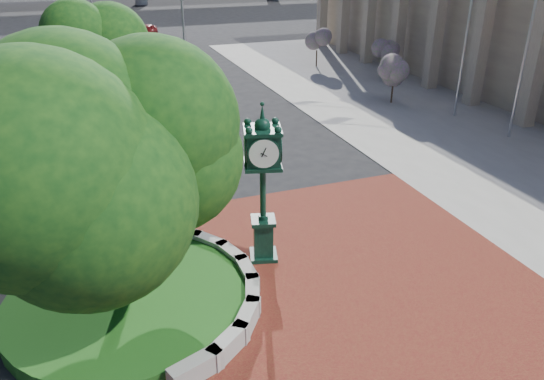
# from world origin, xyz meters

# --- Properties ---
(ground) EXTENTS (200.00, 200.00, 0.00)m
(ground) POSITION_xyz_m (0.00, 0.00, 0.00)
(ground) COLOR black
(ground) RESTS_ON ground
(plaza) EXTENTS (12.00, 12.00, 0.04)m
(plaza) POSITION_xyz_m (0.00, -1.00, 0.02)
(plaza) COLOR maroon
(plaza) RESTS_ON ground
(sidewalk) EXTENTS (20.00, 50.00, 0.04)m
(sidewalk) POSITION_xyz_m (16.00, 10.00, 0.02)
(sidewalk) COLOR #9E9B93
(sidewalk) RESTS_ON ground
(planter_wall) EXTENTS (2.96, 6.77, 0.54)m
(planter_wall) POSITION_xyz_m (-2.71, -0.00, 0.27)
(planter_wall) COLOR #9E9B93
(planter_wall) RESTS_ON ground
(grass_bed) EXTENTS (6.10, 6.10, 0.40)m
(grass_bed) POSITION_xyz_m (-5.00, 0.00, 0.20)
(grass_bed) COLOR #1B4B15
(grass_bed) RESTS_ON ground
(tree_planter) EXTENTS (5.20, 5.20, 6.33)m
(tree_planter) POSITION_xyz_m (-5.00, 0.00, 3.72)
(tree_planter) COLOR #38281C
(tree_planter) RESTS_ON ground
(tree_street) EXTENTS (4.40, 4.40, 5.45)m
(tree_street) POSITION_xyz_m (-4.00, 18.00, 3.24)
(tree_street) COLOR #38281C
(tree_street) RESTS_ON ground
(post_clock) EXTENTS (1.16, 1.16, 4.69)m
(post_clock) POSITION_xyz_m (-0.95, 1.01, 2.58)
(post_clock) COLOR black
(post_clock) RESTS_ON ground
(parked_car) EXTENTS (3.00, 4.30, 1.36)m
(parked_car) POSITION_xyz_m (1.35, 40.49, 0.68)
(parked_car) COLOR #620E0F
(parked_car) RESTS_ON ground
(flagpole_a) EXTENTS (1.66, 0.56, 10.90)m
(flagpole_a) POSITION_xyz_m (13.56, 6.88, 5.59)
(flagpole_a) COLOR silver
(flagpole_a) RESTS_ON ground
(flagpole_b) EXTENTS (1.68, 0.19, 10.72)m
(flagpole_b) POSITION_xyz_m (13.28, 10.58, 5.49)
(flagpole_b) COLOR silver
(flagpole_b) RESTS_ON ground
(street_lamp_near) EXTENTS (1.82, 0.33, 8.11)m
(street_lamp_near) POSITION_xyz_m (1.65, 22.76, 4.75)
(street_lamp_near) COLOR slate
(street_lamp_near) RESTS_ON ground
(shrub_near) EXTENTS (1.20, 1.20, 2.20)m
(shrub_near) POSITION_xyz_m (11.43, 13.86, 1.59)
(shrub_near) COLOR #38281C
(shrub_near) RESTS_ON ground
(shrub_mid) EXTENTS (1.20, 1.20, 2.20)m
(shrub_mid) POSITION_xyz_m (13.93, 18.57, 1.59)
(shrub_mid) COLOR #38281C
(shrub_mid) RESTS_ON ground
(shrub_far) EXTENTS (1.20, 1.20, 2.20)m
(shrub_far) POSITION_xyz_m (11.40, 24.09, 1.59)
(shrub_far) COLOR #38281C
(shrub_far) RESTS_ON ground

